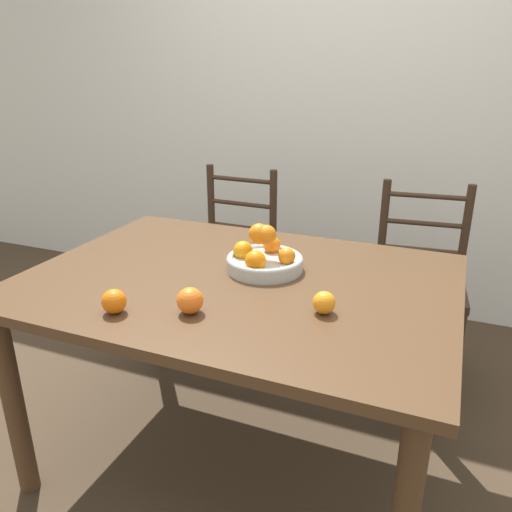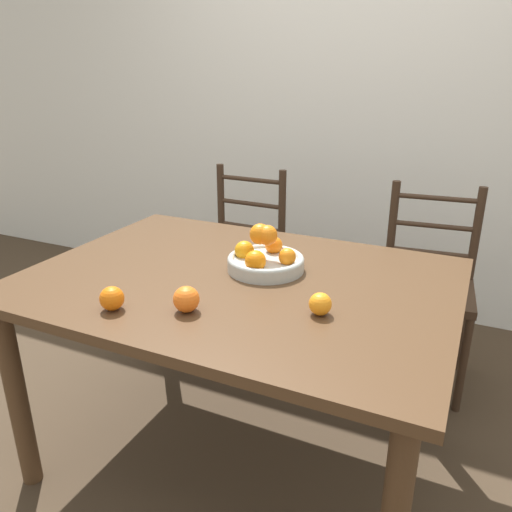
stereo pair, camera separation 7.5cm
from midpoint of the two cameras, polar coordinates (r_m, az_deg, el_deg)
name	(u,v)px [view 1 (the left image)]	position (r m, az deg, el deg)	size (l,w,h in m)	color
ground_plane	(241,454)	(2.16, -2.82, -21.64)	(12.00, 12.00, 0.00)	#423323
wall_back	(349,95)	(3.11, 9.85, 17.64)	(8.00, 0.06, 2.60)	silver
dining_table	(239,303)	(1.78, -3.21, -5.37)	(1.46, 1.06, 0.77)	#4C331E
fruit_bowl	(264,258)	(1.78, -0.30, -0.20)	(0.27, 0.27, 0.17)	#B2B7B2
orange_loose_0	(114,301)	(1.54, -17.26, -4.99)	(0.07, 0.07, 0.07)	orange
orange_loose_1	(190,301)	(1.49, -8.99, -5.07)	(0.08, 0.08, 0.08)	orange
orange_loose_2	(324,303)	(1.48, 6.36, -5.33)	(0.07, 0.07, 0.07)	orange
chair_left	(231,259)	(2.74, -3.65, -0.33)	(0.43, 0.41, 0.95)	#382619
chair_right	(417,287)	(2.50, 17.16, -3.42)	(0.46, 0.44, 0.95)	#382619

